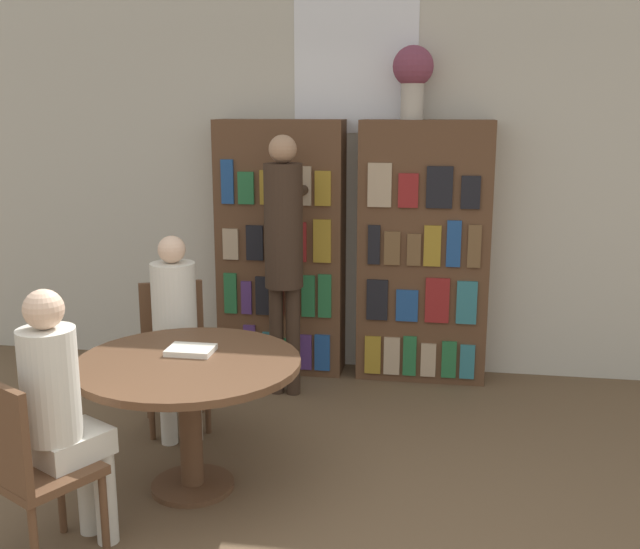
{
  "coord_description": "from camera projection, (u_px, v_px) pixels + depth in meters",
  "views": [
    {
      "loc": [
        0.66,
        -2.36,
        1.99
      ],
      "look_at": [
        -0.02,
        1.77,
        1.05
      ],
      "focal_mm": 42.0,
      "sensor_mm": 36.0,
      "label": 1
    }
  ],
  "objects": [
    {
      "name": "open_book_on_table",
      "position": [
        191.0,
        350.0,
        3.95
      ],
      "size": [
        0.24,
        0.18,
        0.03
      ],
      "color": "silver",
      "rests_on": "reading_table"
    },
    {
      "name": "reading_table",
      "position": [
        189.0,
        383.0,
        3.87
      ],
      "size": [
        1.16,
        1.16,
        0.72
      ],
      "color": "brown",
      "rests_on": "ground_plane"
    },
    {
      "name": "bookshelf_left",
      "position": [
        281.0,
        249.0,
        5.62
      ],
      "size": [
        0.94,
        0.34,
        1.9
      ],
      "color": "brown",
      "rests_on": "ground_plane"
    },
    {
      "name": "bookshelf_right",
      "position": [
        423.0,
        253.0,
        5.46
      ],
      "size": [
        0.94,
        0.34,
        1.9
      ],
      "color": "brown",
      "rests_on": "ground_plane"
    },
    {
      "name": "chair_left_side",
      "position": [
        174.0,
        346.0,
        4.75
      ],
      "size": [
        0.53,
        0.53,
        0.9
      ],
      "rotation": [
        0.0,
        0.0,
        -2.71
      ],
      "color": "brown",
      "rests_on": "ground_plane"
    },
    {
      "name": "flower_vase",
      "position": [
        413.0,
        74.0,
        5.2
      ],
      "size": [
        0.29,
        0.29,
        0.51
      ],
      "color": "#B7AD9E",
      "rests_on": "bookshelf_right"
    },
    {
      "name": "seated_reader_left",
      "position": [
        175.0,
        323.0,
        4.54
      ],
      "size": [
        0.38,
        0.41,
        1.24
      ],
      "rotation": [
        0.0,
        0.0,
        -2.71
      ],
      "color": "beige",
      "rests_on": "ground_plane"
    },
    {
      "name": "wall_back",
      "position": [
        355.0,
        173.0,
        5.6
      ],
      "size": [
        6.4,
        0.07,
        3.0
      ],
      "color": "beige",
      "rests_on": "ground_plane"
    },
    {
      "name": "chair_near_camera",
      "position": [
        27.0,
        464.0,
        3.18
      ],
      "size": [
        0.54,
        0.54,
        0.9
      ],
      "rotation": [
        0.0,
        0.0,
        -0.51
      ],
      "color": "brown",
      "rests_on": "ground_plane"
    },
    {
      "name": "seated_reader_right",
      "position": [
        61.0,
        408.0,
        3.28
      ],
      "size": [
        0.37,
        0.4,
        1.24
      ],
      "rotation": [
        0.0,
        0.0,
        -0.51
      ],
      "color": "beige",
      "rests_on": "ground_plane"
    },
    {
      "name": "librarian_standing",
      "position": [
        284.0,
        242.0,
        5.09
      ],
      "size": [
        0.26,
        0.53,
        1.81
      ],
      "color": "#332319",
      "rests_on": "ground_plane"
    }
  ]
}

